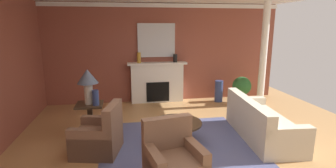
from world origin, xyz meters
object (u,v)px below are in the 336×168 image
(fireplace, at_px, (157,83))
(armchair_facing_fireplace, at_px, (174,163))
(mantel_mirror, at_px, (156,40))
(armchair_near_window, at_px, (99,137))
(vase_on_side_table, at_px, (96,98))
(sofa, at_px, (261,124))
(table_lamp, at_px, (88,80))
(vase_mantel_left, at_px, (139,58))
(side_table, at_px, (90,117))
(potted_plant, at_px, (242,88))
(vase_tall_corner, at_px, (219,91))
(coffee_table, at_px, (177,127))
(vase_mantel_right, at_px, (175,58))

(fireplace, bearing_deg, armchair_facing_fireplace, -94.17)
(mantel_mirror, distance_m, armchair_near_window, 3.93)
(vase_on_side_table, bearing_deg, sofa, -10.94)
(fireplace, relative_size, mantel_mirror, 1.58)
(table_lamp, relative_size, vase_mantel_left, 2.38)
(armchair_facing_fireplace, distance_m, side_table, 2.51)
(mantel_mirror, xyz_separation_m, sofa, (1.81, -3.14, -1.60))
(mantel_mirror, relative_size, armchair_near_window, 1.18)
(sofa, bearing_deg, side_table, 167.66)
(mantel_mirror, xyz_separation_m, potted_plant, (2.50, -0.74, -1.41))
(vase_on_side_table, bearing_deg, vase_tall_corner, 30.42)
(fireplace, height_order, vase_on_side_table, fireplace)
(armchair_facing_fireplace, xyz_separation_m, coffee_table, (0.32, 1.31, 0.03))
(vase_mantel_left, height_order, potted_plant, vase_mantel_left)
(side_table, xyz_separation_m, table_lamp, (0.00, 0.00, 0.82))
(vase_mantel_right, distance_m, potted_plant, 2.21)
(armchair_near_window, relative_size, side_table, 1.37)
(side_table, bearing_deg, armchair_facing_fireplace, -54.71)
(mantel_mirror, distance_m, vase_on_side_table, 3.13)
(sofa, height_order, table_lamp, table_lamp)
(sofa, bearing_deg, coffee_table, 178.47)
(armchair_facing_fireplace, bearing_deg, armchair_near_window, 136.14)
(mantel_mirror, xyz_separation_m, side_table, (-1.76, -2.36, -1.50))
(vase_tall_corner, bearing_deg, coffee_table, -125.21)
(fireplace, height_order, sofa, fireplace)
(table_lamp, relative_size, potted_plant, 0.90)
(vase_tall_corner, height_order, potted_plant, potted_plant)
(armchair_facing_fireplace, height_order, vase_on_side_table, vase_on_side_table)
(side_table, height_order, potted_plant, potted_plant)
(armchair_facing_fireplace, bearing_deg, side_table, 125.29)
(vase_on_side_table, distance_m, vase_mantel_right, 3.20)
(mantel_mirror, relative_size, vase_mantel_left, 3.60)
(fireplace, height_order, mantel_mirror, mantel_mirror)
(armchair_near_window, xyz_separation_m, vase_mantel_left, (0.95, 3.09, 1.09))
(fireplace, bearing_deg, sofa, -59.04)
(mantel_mirror, height_order, coffee_table, mantel_mirror)
(fireplace, relative_size, coffee_table, 1.80)
(armchair_near_window, distance_m, coffee_table, 1.52)
(vase_on_side_table, distance_m, potted_plant, 4.47)
(mantel_mirror, distance_m, side_table, 3.30)
(armchair_near_window, relative_size, potted_plant, 1.16)
(armchair_near_window, height_order, coffee_table, armchair_near_window)
(vase_tall_corner, bearing_deg, side_table, -152.07)
(coffee_table, xyz_separation_m, vase_mantel_left, (-0.56, 2.92, 1.07))
(fireplace, height_order, potted_plant, fireplace)
(side_table, relative_size, vase_tall_corner, 1.05)
(side_table, bearing_deg, vase_mantel_right, 43.46)
(vase_mantel_left, bearing_deg, mantel_mirror, 17.18)
(sofa, bearing_deg, vase_on_side_table, 169.06)
(mantel_mirror, height_order, vase_tall_corner, mantel_mirror)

